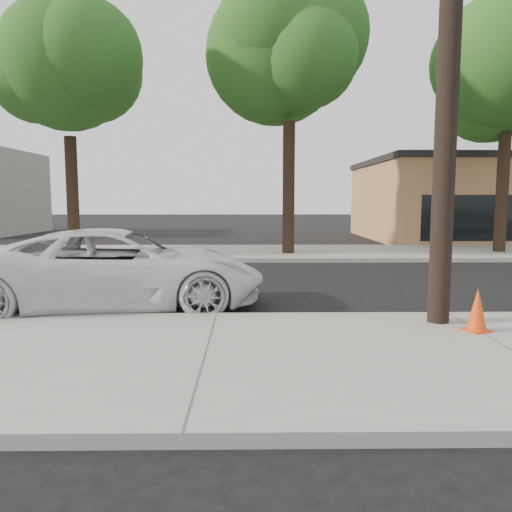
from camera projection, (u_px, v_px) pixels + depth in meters
ground at (223, 298)px, 10.67m from camera, size 120.00×120.00×0.00m
near_sidewalk at (205, 359)px, 6.39m from camera, size 90.00×4.40×0.15m
far_sidewalk at (235, 253)px, 19.11m from camera, size 90.00×5.00×0.15m
curb_near at (217, 318)px, 8.58m from camera, size 90.00×0.12×0.16m
utility_pole at (450, 26)px, 7.51m from camera, size 1.40×0.34×9.00m
tree_b at (72, 86)px, 17.91m from camera, size 4.34×4.20×8.45m
tree_c at (296, 62)px, 17.51m from camera, size 4.96×4.80×9.55m
police_cruiser at (119, 269)px, 9.61m from camera, size 5.85×3.23×1.55m
traffic_cone at (477, 310)px, 7.42m from camera, size 0.43×0.43×0.65m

